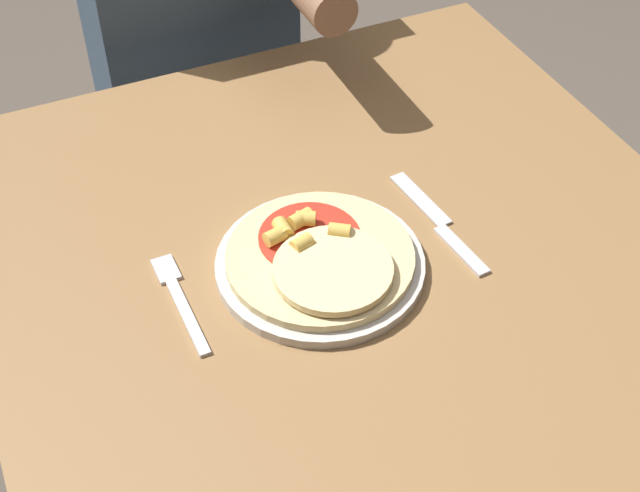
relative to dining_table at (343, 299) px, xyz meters
name	(u,v)px	position (x,y,z in m)	size (l,w,h in m)	color
dining_table	(343,299)	(0.00, 0.00, 0.00)	(0.95, 0.95, 0.72)	olive
plate	(320,265)	(-0.05, -0.03, 0.12)	(0.27, 0.27, 0.01)	beige
pizza	(321,257)	(-0.05, -0.04, 0.14)	(0.24, 0.24, 0.04)	#E0C689
fork	(179,297)	(-0.23, -0.01, 0.12)	(0.03, 0.18, 0.00)	silver
knife	(440,224)	(0.13, -0.02, 0.12)	(0.03, 0.22, 0.00)	silver
person_diner	(190,16)	(0.01, 0.67, 0.09)	(0.36, 0.52, 1.21)	#2D2D38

